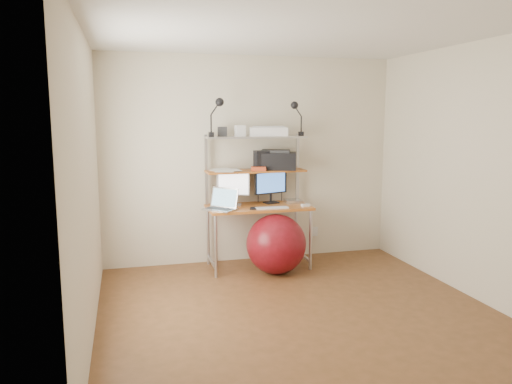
# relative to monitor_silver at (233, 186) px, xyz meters

# --- Properties ---
(room) EXTENTS (3.60, 3.60, 3.60)m
(room) POSITION_rel_monitor_silver_xyz_m (0.27, -1.57, 0.28)
(room) COLOR brown
(room) RESTS_ON ground
(computer_desk) EXTENTS (1.20, 0.60, 1.57)m
(computer_desk) POSITION_rel_monitor_silver_xyz_m (0.27, -0.07, -0.01)
(computer_desk) COLOR #B35E22
(computer_desk) RESTS_ON ground
(desktop) EXTENTS (1.20, 0.60, 0.00)m
(desktop) POSITION_rel_monitor_silver_xyz_m (0.27, -0.13, -0.23)
(desktop) COLOR #B35E22
(desktop) RESTS_ON computer_desk
(mid_shelf) EXTENTS (1.18, 0.34, 0.00)m
(mid_shelf) POSITION_rel_monitor_silver_xyz_m (0.27, -0.00, 0.18)
(mid_shelf) COLOR #B35E22
(mid_shelf) RESTS_ON computer_desk
(top_shelf) EXTENTS (1.18, 0.34, 0.00)m
(top_shelf) POSITION_rel_monitor_silver_xyz_m (0.27, -0.00, 0.58)
(top_shelf) COLOR #B6B5BA
(top_shelf) RESTS_ON computer_desk
(floor) EXTENTS (3.60, 3.60, 0.00)m
(floor) POSITION_rel_monitor_silver_xyz_m (0.27, -1.57, -0.97)
(floor) COLOR brown
(floor) RESTS_ON ground
(wall_outlet) EXTENTS (0.08, 0.01, 0.12)m
(wall_outlet) POSITION_rel_monitor_silver_xyz_m (1.12, 0.21, -0.67)
(wall_outlet) COLOR silver
(wall_outlet) RESTS_ON room
(monitor_silver) EXTENTS (0.38, 0.18, 0.43)m
(monitor_silver) POSITION_rel_monitor_silver_xyz_m (0.00, 0.00, 0.00)
(monitor_silver) COLOR #B1B1B5
(monitor_silver) RESTS_ON desktop
(monitor_black) EXTENTS (0.44, 0.19, 0.45)m
(monitor_black) POSITION_rel_monitor_silver_xyz_m (0.47, 0.03, -0.00)
(monitor_black) COLOR black
(monitor_black) RESTS_ON desktop
(laptop) EXTENTS (0.44, 0.44, 0.30)m
(laptop) POSITION_rel_monitor_silver_xyz_m (-0.18, -0.23, -0.18)
(laptop) COLOR #B8B9BD
(laptop) RESTS_ON desktop
(keyboard) EXTENTS (0.38, 0.12, 0.01)m
(keyboard) POSITION_rel_monitor_silver_xyz_m (0.38, -0.32, -0.22)
(keyboard) COLOR silver
(keyboard) RESTS_ON desktop
(mouse) EXTENTS (0.10, 0.07, 0.03)m
(mouse) POSITION_rel_monitor_silver_xyz_m (0.80, -0.30, -0.22)
(mouse) COLOR silver
(mouse) RESTS_ON desktop
(mac_mini) EXTENTS (0.21, 0.21, 0.04)m
(mac_mini) POSITION_rel_monitor_silver_xyz_m (0.74, -0.03, -0.21)
(mac_mini) COLOR #B8B9BD
(mac_mini) RESTS_ON desktop
(phone) EXTENTS (0.11, 0.15, 0.01)m
(phone) POSITION_rel_monitor_silver_xyz_m (0.17, -0.29, -0.22)
(phone) COLOR black
(phone) RESTS_ON desktop
(printer) EXTENTS (0.58, 0.48, 0.23)m
(printer) POSITION_rel_monitor_silver_xyz_m (0.53, 0.02, 0.29)
(printer) COLOR black
(printer) RESTS_ON mid_shelf
(nas_cube) EXTENTS (0.16, 0.16, 0.23)m
(nas_cube) POSITION_rel_monitor_silver_xyz_m (0.34, -0.01, 0.30)
(nas_cube) COLOR black
(nas_cube) RESTS_ON mid_shelf
(red_box) EXTENTS (0.19, 0.15, 0.05)m
(red_box) POSITION_rel_monitor_silver_xyz_m (0.28, -0.09, 0.21)
(red_box) COLOR #BB3F1D
(red_box) RESTS_ON mid_shelf
(scanner) EXTENTS (0.50, 0.39, 0.12)m
(scanner) POSITION_rel_monitor_silver_xyz_m (0.43, 0.01, 0.64)
(scanner) COLOR silver
(scanner) RESTS_ON top_shelf
(box_white) EXTENTS (0.12, 0.10, 0.13)m
(box_white) POSITION_rel_monitor_silver_xyz_m (0.08, -0.04, 0.65)
(box_white) COLOR silver
(box_white) RESTS_ON top_shelf
(box_grey) EXTENTS (0.13, 0.13, 0.11)m
(box_grey) POSITION_rel_monitor_silver_xyz_m (-0.11, 0.05, 0.64)
(box_grey) COLOR #2B2C2E
(box_grey) RESTS_ON top_shelf
(clip_lamp_left) EXTENTS (0.17, 0.10, 0.44)m
(clip_lamp_left) POSITION_rel_monitor_silver_xyz_m (-0.19, -0.09, 0.90)
(clip_lamp_left) COLOR black
(clip_lamp_left) RESTS_ON top_shelf
(clip_lamp_right) EXTENTS (0.16, 0.09, 0.40)m
(clip_lamp_right) POSITION_rel_monitor_silver_xyz_m (0.74, -0.08, 0.88)
(clip_lamp_right) COLOR black
(clip_lamp_right) RESTS_ON top_shelf
(exercise_ball) EXTENTS (0.68, 0.68, 0.68)m
(exercise_ball) POSITION_rel_monitor_silver_xyz_m (0.41, -0.42, -0.63)
(exercise_ball) COLOR maroon
(exercise_ball) RESTS_ON floor
(paper_stack) EXTENTS (0.35, 0.40, 0.02)m
(paper_stack) POSITION_rel_monitor_silver_xyz_m (-0.09, -0.01, 0.19)
(paper_stack) COLOR white
(paper_stack) RESTS_ON mid_shelf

